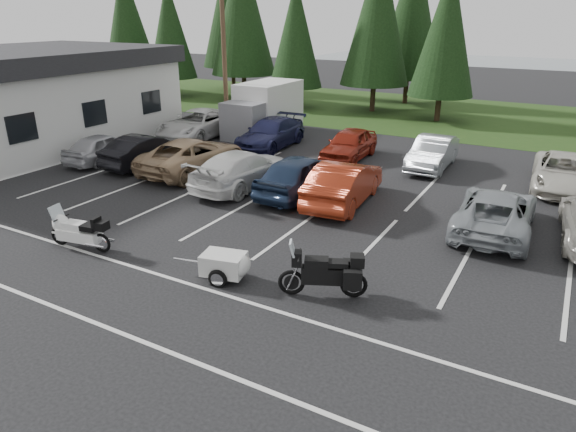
# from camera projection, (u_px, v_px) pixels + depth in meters

# --- Properties ---
(ground) EXTENTS (120.00, 120.00, 0.00)m
(ground) POSITION_uv_depth(u_px,v_px,m) (264.00, 238.00, 16.33)
(ground) COLOR black
(ground) RESTS_ON ground
(grass_strip) EXTENTS (80.00, 16.00, 0.01)m
(grass_strip) POSITION_uv_depth(u_px,v_px,m) (445.00, 115.00, 35.77)
(grass_strip) COLOR #1B3B12
(grass_strip) RESTS_ON ground
(lake_water) EXTENTS (70.00, 50.00, 0.02)m
(lake_water) POSITION_uv_depth(u_px,v_px,m) (545.00, 74.00, 59.06)
(lake_water) COLOR slate
(lake_water) RESTS_ON ground
(building) EXTENTS (10.60, 15.60, 4.90)m
(building) POSITION_uv_depth(u_px,v_px,m) (11.00, 99.00, 26.83)
(building) COLOR silver
(building) RESTS_ON ground
(utility_pole) EXTENTS (1.60, 0.26, 9.00)m
(utility_pole) POSITION_uv_depth(u_px,v_px,m) (224.00, 50.00, 28.85)
(utility_pole) COLOR #473321
(utility_pole) RESTS_ON ground
(box_truck) EXTENTS (2.40, 5.60, 2.90)m
(box_truck) POSITION_uv_depth(u_px,v_px,m) (260.00, 110.00, 29.55)
(box_truck) COLOR silver
(box_truck) RESTS_ON ground
(stall_markings) EXTENTS (32.00, 16.00, 0.01)m
(stall_markings) POSITION_uv_depth(u_px,v_px,m) (294.00, 218.00, 17.94)
(stall_markings) COLOR silver
(stall_markings) RESTS_ON ground
(conifer_0) EXTENTS (4.58, 4.58, 10.66)m
(conifer_0) POSITION_uv_depth(u_px,v_px,m) (127.00, 17.00, 44.96)
(conifer_0) COLOR #332316
(conifer_0) RESTS_ON ground
(conifer_1) EXTENTS (3.96, 3.96, 9.22)m
(conifer_1) POSITION_uv_depth(u_px,v_px,m) (170.00, 29.00, 41.49)
(conifer_1) COLOR #332316
(conifer_1) RESTS_ON ground
(conifer_2) EXTENTS (5.10, 5.10, 11.89)m
(conifer_2) POSITION_uv_depth(u_px,v_px,m) (242.00, 8.00, 39.49)
(conifer_2) COLOR #332316
(conifer_2) RESTS_ON ground
(conifer_3) EXTENTS (3.87, 3.87, 9.02)m
(conifer_3) POSITION_uv_depth(u_px,v_px,m) (296.00, 33.00, 36.48)
(conifer_3) COLOR #332316
(conifer_3) RESTS_ON ground
(conifer_4) EXTENTS (4.80, 4.80, 11.17)m
(conifer_4) POSITION_uv_depth(u_px,v_px,m) (378.00, 14.00, 34.73)
(conifer_4) COLOR #332316
(conifer_4) RESTS_ON ground
(conifer_5) EXTENTS (4.14, 4.14, 9.63)m
(conifer_5) POSITION_uv_depth(u_px,v_px,m) (446.00, 30.00, 31.74)
(conifer_5) COLOR #332316
(conifer_5) RESTS_ON ground
(conifer_back_a) EXTENTS (5.28, 5.28, 12.30)m
(conifer_back_a) POSITION_uv_depth(u_px,v_px,m) (231.00, 6.00, 44.62)
(conifer_back_a) COLOR #332316
(conifer_back_a) RESTS_ON ground
(conifer_back_b) EXTENTS (4.97, 4.97, 11.58)m
(conifer_back_b) POSITION_uv_depth(u_px,v_px,m) (412.00, 11.00, 37.91)
(conifer_back_b) COLOR #332316
(conifer_back_b) RESTS_ON ground
(car_near_0) EXTENTS (2.00, 4.18, 1.38)m
(car_near_0) POSITION_uv_depth(u_px,v_px,m) (102.00, 147.00, 24.44)
(car_near_0) COLOR #B8B8BD
(car_near_0) RESTS_ON ground
(car_near_1) EXTENTS (1.80, 4.54, 1.47)m
(car_near_1) POSITION_uv_depth(u_px,v_px,m) (146.00, 150.00, 23.74)
(car_near_1) COLOR black
(car_near_1) RESTS_ON ground
(car_near_2) EXTENTS (2.53, 5.47, 1.52)m
(car_near_2) POSITION_uv_depth(u_px,v_px,m) (192.00, 155.00, 22.83)
(car_near_2) COLOR #967857
(car_near_2) RESTS_ON ground
(car_near_3) EXTENTS (2.40, 5.31, 1.51)m
(car_near_3) POSITION_uv_depth(u_px,v_px,m) (243.00, 169.00, 20.83)
(car_near_3) COLOR silver
(car_near_3) RESTS_ON ground
(car_near_4) EXTENTS (2.01, 4.78, 1.62)m
(car_near_4) POSITION_uv_depth(u_px,v_px,m) (300.00, 175.00, 19.95)
(car_near_4) COLOR #1B2944
(car_near_4) RESTS_ON ground
(car_near_5) EXTENTS (2.09, 4.96, 1.59)m
(car_near_5) POSITION_uv_depth(u_px,v_px,m) (344.00, 183.00, 19.03)
(car_near_5) COLOR maroon
(car_near_5) RESTS_ON ground
(car_near_6) EXTENTS (2.50, 5.08, 1.39)m
(car_near_6) POSITION_uv_depth(u_px,v_px,m) (496.00, 211.00, 16.59)
(car_near_6) COLOR gray
(car_near_6) RESTS_ON ground
(car_far_0) EXTENTS (2.96, 5.78, 1.56)m
(car_far_0) POSITION_uv_depth(u_px,v_px,m) (198.00, 124.00, 29.06)
(car_far_0) COLOR silver
(car_far_0) RESTS_ON ground
(car_far_1) EXTENTS (2.34, 5.25, 1.50)m
(car_far_1) POSITION_uv_depth(u_px,v_px,m) (271.00, 133.00, 26.97)
(car_far_1) COLOR #191B3E
(car_far_1) RESTS_ON ground
(car_far_2) EXTENTS (1.87, 4.36, 1.47)m
(car_far_2) POSITION_uv_depth(u_px,v_px,m) (349.00, 144.00, 24.83)
(car_far_2) COLOR maroon
(car_far_2) RESTS_ON ground
(car_far_3) EXTENTS (1.58, 4.36, 1.43)m
(car_far_3) POSITION_uv_depth(u_px,v_px,m) (433.00, 153.00, 23.39)
(car_far_3) COLOR gray
(car_far_3) RESTS_ON ground
(car_far_4) EXTENTS (2.56, 5.08, 1.38)m
(car_far_4) POSITION_uv_depth(u_px,v_px,m) (564.00, 173.00, 20.61)
(car_far_4) COLOR beige
(car_far_4) RESTS_ON ground
(touring_motorcycle) EXTENTS (2.48, 1.13, 1.32)m
(touring_motorcycle) POSITION_uv_depth(u_px,v_px,m) (79.00, 228.00, 15.38)
(touring_motorcycle) COLOR white
(touring_motorcycle) RESTS_ON ground
(cargo_trailer) EXTENTS (1.80, 1.26, 0.76)m
(cargo_trailer) POSITION_uv_depth(u_px,v_px,m) (224.00, 266.00, 13.69)
(cargo_trailer) COLOR silver
(cargo_trailer) RESTS_ON ground
(adventure_motorcycle) EXTENTS (2.62, 1.81, 1.51)m
(adventure_motorcycle) POSITION_uv_depth(u_px,v_px,m) (323.00, 269.00, 12.74)
(adventure_motorcycle) COLOR black
(adventure_motorcycle) RESTS_ON ground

